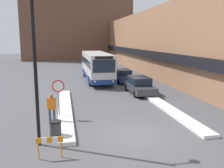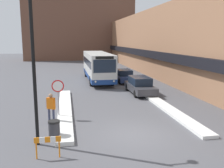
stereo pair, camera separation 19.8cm
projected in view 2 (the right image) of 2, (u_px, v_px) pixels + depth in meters
The scene contains 13 objects.
ground_plane at pixel (134, 135), 13.07m from camera, with size 160.00×160.00×0.00m, color #515156.
building_row_right at pixel (156, 43), 37.29m from camera, with size 5.50×60.00×8.90m.
building_backdrop_far at pixel (79, 23), 61.01m from camera, with size 26.00×8.00×17.93m.
snow_bank_left at pixel (65, 109), 17.46m from camera, with size 0.90×12.07×0.21m.
snow_bank_right at pixel (162, 104), 18.86m from camera, with size 0.90×13.28×0.19m.
city_bus at pixel (98, 66), 29.97m from camera, with size 2.60×11.41×3.34m.
parked_car_front at pixel (140, 85), 22.93m from camera, with size 1.88×4.77×1.54m.
parked_car_middle at pixel (124, 76), 29.13m from camera, with size 1.80×4.32×1.45m.
stop_sign at pixel (58, 91), 15.50m from camera, with size 0.76×0.08×2.46m.
street_lamp at pixel (39, 50), 11.13m from camera, with size 1.46×0.36×7.35m.
pedestrian at pixel (51, 106), 14.69m from camera, with size 0.53×0.45×1.80m.
trash_bin at pixel (54, 130), 12.46m from camera, with size 0.59×0.59×0.95m.
construction_barricade at pixel (48, 143), 10.39m from camera, with size 1.10×0.06×0.94m.
Camera 2 is at (-3.39, -11.97, 4.93)m, focal length 40.00 mm.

